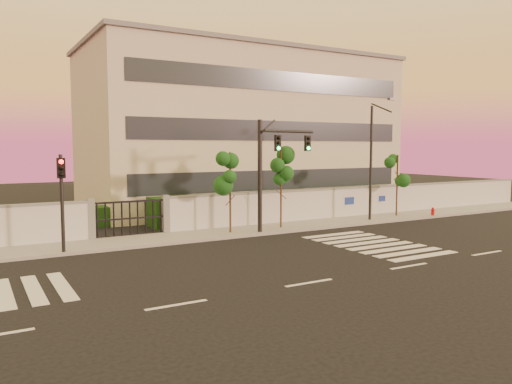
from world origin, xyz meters
The scene contains 13 objects.
ground centered at (0.00, 0.00, 0.00)m, with size 120.00×120.00×0.00m, color black.
sidewalk centered at (0.00, 10.50, 0.07)m, with size 60.00×3.00×0.15m, color gray.
perimeter_wall centered at (0.10, 12.00, 1.07)m, with size 60.00×0.36×2.20m.
hedge_row centered at (1.17, 14.74, 0.82)m, with size 41.00×4.25×1.80m.
institutional_building centered at (9.00, 21.99, 6.16)m, with size 24.40×12.40×12.25m.
road_markings centered at (-1.58, 3.76, 0.01)m, with size 57.00×7.62×0.02m.
street_tree_d centered at (2.05, 10.13, 3.36)m, with size 1.37×1.09×4.57m.
street_tree_e centered at (5.42, 10.21, 3.58)m, with size 1.34×1.07×4.88m.
street_tree_f centered at (15.07, 10.51, 3.17)m, with size 1.33×1.06×4.30m.
traffic_signal_main centered at (4.34, 9.46, 4.00)m, with size 3.98×0.98×6.33m.
traffic_signal_secondary centered at (-6.79, 9.24, 2.86)m, with size 0.35×0.34×4.51m.
streetlight_east centered at (12.11, 9.79, 4.22)m, with size 0.47×1.88×7.81m.
fire_hydrant centered at (17.26, 9.27, 0.35)m, with size 0.28×0.26×0.71m.
Camera 1 is at (-10.35, -14.12, 4.82)m, focal length 35.00 mm.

